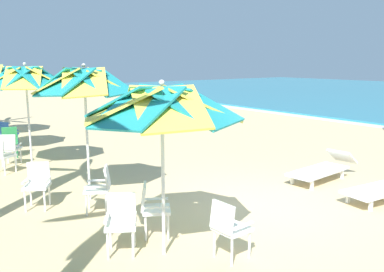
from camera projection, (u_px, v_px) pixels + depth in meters
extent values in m
plane|color=#D3B784|center=(254.00, 208.00, 7.70)|extent=(80.00, 80.00, 0.00)
cylinder|color=silver|center=(163.00, 186.00, 5.67)|extent=(0.05, 0.05, 2.07)
cube|color=teal|center=(196.00, 105.00, 5.19)|extent=(1.22, 1.17, 0.50)
cube|color=#EFDB4C|center=(200.00, 102.00, 5.59)|extent=(1.16, 1.25, 0.50)
cube|color=teal|center=(183.00, 100.00, 5.91)|extent=(1.17, 1.22, 0.50)
cube|color=#EFDB4C|center=(155.00, 100.00, 5.97)|extent=(1.25, 1.16, 0.50)
cube|color=teal|center=(131.00, 101.00, 5.72)|extent=(1.22, 1.17, 0.50)
cube|color=#EFDB4C|center=(122.00, 104.00, 5.32)|extent=(1.16, 1.25, 0.50)
cube|color=teal|center=(138.00, 107.00, 5.00)|extent=(1.17, 1.22, 0.50)
cube|color=#EFDB4C|center=(170.00, 108.00, 4.95)|extent=(1.25, 1.16, 0.50)
sphere|color=silver|center=(162.00, 83.00, 5.41)|extent=(0.08, 0.08, 0.08)
cube|color=white|center=(121.00, 225.00, 5.82)|extent=(0.61, 0.61, 0.05)
cube|color=white|center=(121.00, 205.00, 5.97)|extent=(0.30, 0.41, 0.40)
cube|color=white|center=(135.00, 217.00, 5.82)|extent=(0.36, 0.24, 0.03)
cube|color=white|center=(107.00, 218.00, 5.78)|extent=(0.36, 0.24, 0.03)
cylinder|color=white|center=(133.00, 245.00, 5.70)|extent=(0.04, 0.04, 0.41)
cylinder|color=white|center=(108.00, 246.00, 5.67)|extent=(0.04, 0.04, 0.41)
cylinder|color=white|center=(134.00, 234.00, 6.05)|extent=(0.04, 0.04, 0.41)
cylinder|color=white|center=(110.00, 235.00, 6.01)|extent=(0.04, 0.04, 0.41)
cube|color=white|center=(156.00, 209.00, 6.41)|extent=(0.60, 0.60, 0.05)
cube|color=white|center=(144.00, 196.00, 6.35)|extent=(0.41, 0.30, 0.40)
cube|color=white|center=(156.00, 199.00, 6.59)|extent=(0.24, 0.36, 0.03)
cube|color=white|center=(157.00, 207.00, 6.20)|extent=(0.24, 0.36, 0.03)
cylinder|color=white|center=(167.00, 219.00, 6.65)|extent=(0.04, 0.04, 0.41)
cylinder|color=white|center=(168.00, 227.00, 6.30)|extent=(0.04, 0.04, 0.41)
cylinder|color=white|center=(146.00, 219.00, 6.61)|extent=(0.04, 0.04, 0.41)
cylinder|color=white|center=(146.00, 228.00, 6.27)|extent=(0.04, 0.04, 0.41)
cube|color=white|center=(232.00, 229.00, 5.68)|extent=(0.46, 0.46, 0.05)
cube|color=white|center=(222.00, 217.00, 5.51)|extent=(0.42, 0.11, 0.40)
cube|color=white|center=(222.00, 217.00, 5.81)|extent=(0.06, 0.40, 0.03)
cube|color=white|center=(243.00, 226.00, 5.51)|extent=(0.06, 0.40, 0.03)
cylinder|color=white|center=(232.00, 236.00, 5.97)|extent=(0.04, 0.04, 0.41)
cylinder|color=white|center=(249.00, 245.00, 5.70)|extent=(0.04, 0.04, 0.41)
cylinder|color=white|center=(214.00, 243.00, 5.75)|extent=(0.04, 0.04, 0.41)
cylinder|color=white|center=(232.00, 252.00, 5.48)|extent=(0.04, 0.04, 0.41)
cylinder|color=silver|center=(88.00, 146.00, 7.96)|extent=(0.05, 0.05, 2.24)
cube|color=teal|center=(104.00, 82.00, 7.48)|extent=(1.09, 1.06, 0.53)
cube|color=#EFDB4C|center=(110.00, 81.00, 7.85)|extent=(1.05, 1.13, 0.53)
cube|color=teal|center=(102.00, 80.00, 8.14)|extent=(1.06, 1.09, 0.53)
cube|color=#EFDB4C|center=(84.00, 80.00, 8.19)|extent=(1.13, 1.05, 0.53)
cube|color=teal|center=(66.00, 80.00, 7.97)|extent=(1.09, 1.06, 0.53)
cube|color=#EFDB4C|center=(58.00, 81.00, 7.60)|extent=(1.05, 1.13, 0.53)
cube|color=teal|center=(65.00, 82.00, 7.31)|extent=(1.06, 1.09, 0.53)
cube|color=#EFDB4C|center=(84.00, 82.00, 7.26)|extent=(1.13, 1.05, 0.53)
sphere|color=silver|center=(84.00, 65.00, 7.67)|extent=(0.08, 0.08, 0.08)
cube|color=white|center=(37.00, 186.00, 7.61)|extent=(0.61, 0.61, 0.05)
cube|color=white|center=(39.00, 172.00, 7.76)|extent=(0.30, 0.40, 0.40)
cube|color=white|center=(47.00, 180.00, 7.61)|extent=(0.36, 0.24, 0.03)
cube|color=white|center=(25.00, 181.00, 7.57)|extent=(0.36, 0.24, 0.03)
cylinder|color=white|center=(45.00, 201.00, 7.49)|extent=(0.04, 0.04, 0.41)
cylinder|color=white|center=(25.00, 201.00, 7.46)|extent=(0.04, 0.04, 0.41)
cylinder|color=white|center=(49.00, 195.00, 7.84)|extent=(0.04, 0.04, 0.41)
cylinder|color=white|center=(31.00, 195.00, 7.81)|extent=(0.04, 0.04, 0.41)
cube|color=white|center=(97.00, 189.00, 7.42)|extent=(0.60, 0.60, 0.05)
cube|color=white|center=(107.00, 177.00, 7.41)|extent=(0.41, 0.29, 0.40)
cube|color=white|center=(95.00, 187.00, 7.21)|extent=(0.23, 0.36, 0.03)
cube|color=white|center=(98.00, 180.00, 7.60)|extent=(0.23, 0.36, 0.03)
cylinder|color=white|center=(86.00, 205.00, 7.27)|extent=(0.04, 0.04, 0.41)
cylinder|color=white|center=(89.00, 198.00, 7.62)|extent=(0.04, 0.04, 0.41)
cylinder|color=white|center=(106.00, 204.00, 7.32)|extent=(0.04, 0.04, 0.41)
cylinder|color=white|center=(108.00, 198.00, 7.66)|extent=(0.04, 0.04, 0.41)
cylinder|color=silver|center=(29.00, 127.00, 10.30)|extent=(0.05, 0.05, 2.19)
cube|color=teal|center=(40.00, 77.00, 9.81)|extent=(1.18, 1.12, 0.54)
cube|color=#EFDB4C|center=(47.00, 77.00, 10.19)|extent=(1.13, 1.17, 0.54)
cube|color=teal|center=(43.00, 76.00, 10.50)|extent=(1.12, 1.18, 0.54)
cube|color=#EFDB4C|center=(28.00, 76.00, 10.56)|extent=(1.17, 1.13, 0.54)
cube|color=teal|center=(12.00, 77.00, 10.32)|extent=(1.18, 1.12, 0.54)
cube|color=#EFDB4C|center=(3.00, 77.00, 9.93)|extent=(1.13, 1.17, 0.54)
cube|color=teal|center=(7.00, 78.00, 9.62)|extent=(1.12, 1.18, 0.54)
cube|color=#EFDB4C|center=(23.00, 78.00, 9.57)|extent=(1.17, 1.13, 0.54)
sphere|color=silver|center=(25.00, 64.00, 10.00)|extent=(0.08, 0.08, 0.08)
cube|color=white|center=(4.00, 156.00, 10.03)|extent=(0.61, 0.61, 0.05)
cube|color=white|center=(10.00, 152.00, 9.94)|extent=(0.24, 0.36, 0.03)
cylinder|color=white|center=(5.00, 163.00, 10.30)|extent=(0.04, 0.04, 0.41)
cylinder|color=white|center=(16.00, 164.00, 10.17)|extent=(0.04, 0.04, 0.41)
cylinder|color=white|center=(5.00, 167.00, 9.85)|extent=(0.04, 0.04, 0.41)
cube|color=white|center=(11.00, 149.00, 10.84)|extent=(0.61, 0.61, 0.05)
cube|color=white|center=(7.00, 142.00, 10.60)|extent=(0.32, 0.40, 0.40)
cube|color=white|center=(3.00, 145.00, 10.81)|extent=(0.35, 0.26, 0.03)
cube|color=white|center=(18.00, 145.00, 10.82)|extent=(0.35, 0.26, 0.03)
cylinder|color=white|center=(8.00, 156.00, 11.05)|extent=(0.04, 0.04, 0.41)
cylinder|color=white|center=(21.00, 156.00, 11.06)|extent=(0.04, 0.04, 0.41)
cylinder|color=white|center=(2.00, 159.00, 10.70)|extent=(0.04, 0.04, 0.41)
cylinder|color=white|center=(16.00, 159.00, 10.71)|extent=(0.04, 0.04, 0.41)
cube|color=teal|center=(0.00, 74.00, 11.62)|extent=(1.18, 1.16, 0.56)
cube|color=#EFDB4C|center=(8.00, 74.00, 12.01)|extent=(1.14, 1.23, 0.56)
cube|color=teal|center=(5.00, 74.00, 12.33)|extent=(1.16, 1.18, 0.56)
cube|color=#2D8C4C|center=(10.00, 142.00, 11.69)|extent=(0.54, 0.54, 0.05)
cube|color=#2D8C4C|center=(10.00, 134.00, 11.83)|extent=(0.20, 0.43, 0.40)
cube|color=#2D8C4C|center=(17.00, 138.00, 11.74)|extent=(0.39, 0.14, 0.03)
cube|color=#2D8C4C|center=(2.00, 139.00, 11.59)|extent=(0.39, 0.14, 0.03)
cylinder|color=#2D8C4C|center=(17.00, 151.00, 11.63)|extent=(0.04, 0.04, 0.41)
cylinder|color=#2D8C4C|center=(4.00, 152.00, 11.51)|extent=(0.04, 0.04, 0.41)
cylinder|color=#2D8C4C|center=(17.00, 149.00, 11.96)|extent=(0.04, 0.04, 0.41)
cylinder|color=#2D8C4C|center=(4.00, 149.00, 11.83)|extent=(0.04, 0.04, 0.41)
cube|color=blue|center=(9.00, 134.00, 13.03)|extent=(0.60, 0.60, 0.05)
cube|color=blue|center=(3.00, 128.00, 12.81)|extent=(0.41, 0.28, 0.40)
cube|color=blue|center=(4.00, 130.00, 13.09)|extent=(0.22, 0.37, 0.03)
cube|color=blue|center=(13.00, 131.00, 12.93)|extent=(0.22, 0.37, 0.03)
cylinder|color=blue|center=(10.00, 140.00, 13.30)|extent=(0.04, 0.04, 0.41)
cylinder|color=blue|center=(18.00, 141.00, 13.16)|extent=(0.04, 0.04, 0.41)
cylinder|color=blue|center=(1.00, 142.00, 12.99)|extent=(0.04, 0.04, 0.41)
cylinder|color=blue|center=(9.00, 142.00, 12.85)|extent=(0.04, 0.04, 0.41)
cube|color=#EFDB4C|center=(1.00, 72.00, 14.67)|extent=(1.26, 1.32, 0.56)
cylinder|color=white|center=(2.00, 134.00, 14.27)|extent=(0.04, 0.04, 0.41)
cube|color=white|center=(381.00, 189.00, 8.02)|extent=(0.85, 1.77, 0.06)
cube|color=white|center=(371.00, 206.00, 7.52)|extent=(0.06, 0.06, 0.22)
cube|color=white|center=(348.00, 198.00, 7.95)|extent=(0.06, 0.06, 0.22)
cube|color=white|center=(318.00, 171.00, 9.36)|extent=(0.74, 1.73, 0.06)
cube|color=white|center=(342.00, 156.00, 10.00)|extent=(0.63, 0.51, 0.36)
cube|color=white|center=(312.00, 185.00, 8.79)|extent=(0.06, 0.06, 0.22)
cube|color=white|center=(292.00, 180.00, 9.17)|extent=(0.06, 0.06, 0.22)
cube|color=white|center=(342.00, 174.00, 9.60)|extent=(0.06, 0.06, 0.22)
cube|color=white|center=(323.00, 170.00, 9.98)|extent=(0.06, 0.06, 0.22)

